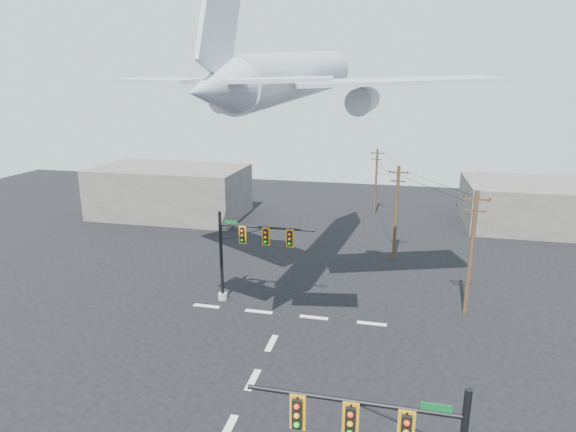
% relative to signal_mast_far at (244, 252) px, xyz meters
% --- Properties ---
extents(ground, '(120.00, 120.00, 0.00)m').
position_rel_signal_mast_far_xyz_m(ground, '(3.46, -13.31, -3.92)').
color(ground, black).
rests_on(ground, ground).
extents(lane_markings, '(14.00, 21.20, 0.01)m').
position_rel_signal_mast_far_xyz_m(lane_markings, '(3.46, -7.98, -3.91)').
color(lane_markings, beige).
rests_on(lane_markings, ground).
extents(signal_mast_far, '(7.32, 0.76, 6.88)m').
position_rel_signal_mast_far_xyz_m(signal_mast_far, '(0.00, 0.00, 0.00)').
color(signal_mast_far, gray).
rests_on(signal_mast_far, ground).
extents(utility_pole_a, '(1.78, 0.47, 8.95)m').
position_rel_signal_mast_far_xyz_m(utility_pole_a, '(15.79, 1.66, 0.76)').
color(utility_pole_a, '#4B3820').
rests_on(utility_pole_a, ground).
extents(utility_pole_b, '(1.78, 0.30, 8.78)m').
position_rel_signal_mast_far_xyz_m(utility_pole_b, '(10.66, 11.75, 0.68)').
color(utility_pole_b, '#4B3820').
rests_on(utility_pole_b, ground).
extents(utility_pole_c, '(1.66, 0.48, 8.18)m').
position_rel_signal_mast_far_xyz_m(utility_pole_c, '(8.05, 28.01, 0.36)').
color(utility_pole_c, '#4B3820').
rests_on(utility_pole_c, ground).
extents(power_lines, '(9.31, 26.35, 0.39)m').
position_rel_signal_mast_far_xyz_m(power_lines, '(10.93, 14.51, 4.09)').
color(power_lines, black).
extents(airliner, '(27.14, 28.71, 7.61)m').
position_rel_signal_mast_far_xyz_m(airliner, '(3.23, 2.32, 12.28)').
color(airliner, '#A6ABB2').
extents(building_left, '(18.00, 10.00, 6.00)m').
position_rel_signal_mast_far_xyz_m(building_left, '(-16.54, 21.69, -0.92)').
color(building_left, slate).
rests_on(building_left, ground).
extents(building_right, '(14.00, 12.00, 5.00)m').
position_rel_signal_mast_far_xyz_m(building_right, '(25.46, 26.69, -1.42)').
color(building_right, slate).
rests_on(building_right, ground).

